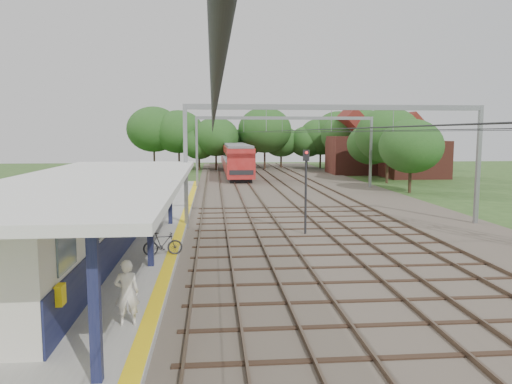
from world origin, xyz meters
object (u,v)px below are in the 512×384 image
person (127,292)px  bicycle (163,244)px  train (234,156)px  signal_post (306,181)px

person → bicycle: size_ratio=1.09×
person → train: size_ratio=0.05×
bicycle → signal_post: size_ratio=0.36×
person → signal_post: signal_post is taller
bicycle → train: size_ratio=0.04×
person → bicycle: bearing=-102.4°
bicycle → train: train is taller
bicycle → train: 50.66m
train → person: bearing=-95.2°
person → signal_post: (7.15, 12.68, 1.67)m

